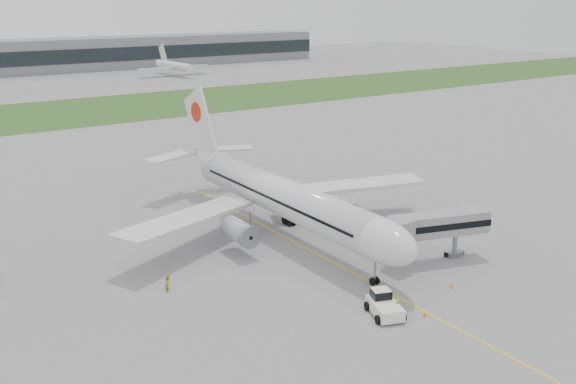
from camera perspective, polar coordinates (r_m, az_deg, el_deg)
ground at (r=84.67m, az=0.94°, el=-4.66°), size 600.00×600.00×0.00m
apron_markings at (r=80.93m, az=2.98°, el=-5.73°), size 70.00×70.00×0.04m
grass_strip at (r=192.47m, az=-20.13°, el=6.56°), size 600.00×50.00×0.02m
airliner at (r=86.61m, az=-0.89°, el=-0.19°), size 48.13×53.95×17.88m
pushback_tug at (r=67.21m, az=8.52°, el=-9.84°), size 4.26×5.16×2.34m
jet_bridge at (r=79.76m, az=12.82°, el=-2.95°), size 13.57×6.34×6.22m
safety_cone_left at (r=67.78m, az=12.06°, el=-10.54°), size 0.42×0.42×0.58m
safety_cone_right at (r=74.54m, az=14.35°, el=-8.09°), size 0.41×0.41×0.56m
ground_crew_near at (r=67.11m, az=9.65°, el=-10.07°), size 0.80×0.79×1.87m
ground_crew_far at (r=72.81m, az=-10.58°, el=-7.90°), size 1.12×1.14×1.85m
distant_aircraft_right at (r=275.94m, az=-10.06°, el=10.15°), size 32.85×29.41×11.93m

